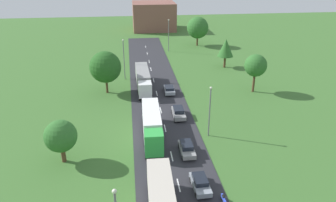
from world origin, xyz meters
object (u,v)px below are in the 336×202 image
Objects in this scene: truck_second at (152,124)px; tree_birch at (61,136)px; car_fourth at (179,112)px; lamppost_third at (124,57)px; tree_maple at (198,28)px; motorcycle_courier at (224,199)px; distant_building at (154,16)px; truck_third at (143,78)px; car_fifth at (169,89)px; lamppost_second at (210,109)px; lamppost_fourth at (169,34)px; tree_oak at (105,67)px; tree_pine at (256,66)px; car_second at (200,183)px; car_third at (187,148)px; tree_elm at (226,48)px.

truck_second is 2.07× the size of tree_birch.
lamppost_third is at bearing 113.85° from car_fourth.
lamppost_third is at bearing -128.58° from tree_maple.
motorcycle_courier is 93.78m from distant_building.
truck_third is 27.28m from tree_birch.
car_fourth is at bearing 94.49° from motorcycle_courier.
truck_second is 2.86× the size of car_fifth.
lamppost_second is at bearing -67.27° from truck_third.
lamppost_fourth is (0.02, 47.81, 0.59)m from lamppost_second.
car_fourth is 72.82m from distant_building.
tree_oak reaches higher than motorcycle_courier.
tree_pine is (24.99, -10.47, 0.50)m from lamppost_third.
car_second is at bearing -68.82° from tree_oak.
car_third is at bearing -90.94° from car_fifth.
tree_elm is at bearing 29.39° from truck_third.
car_fifth is at bearing 89.79° from car_second.
tree_pine reaches higher than car_second.
tree_pine is (3.41, -37.52, 0.01)m from tree_maple.
lamppost_third reaches higher than car_fifth.
lamppost_fourth is at bearing 111.78° from tree_pine.
tree_oak is (-13.85, 33.31, 4.67)m from motorcycle_courier.
lamppost_second is 1.33× the size of tree_birch.
car_third is at bearing -113.38° from tree_elm.
truck_third is 23.29m from tree_elm.
car_fifth is 39.00m from tree_maple.
car_fourth is 21.06m from motorcycle_courier.
truck_second is at bearing 113.62° from motorcycle_courier.
tree_pine is at bearing -6.02° from tree_oak.
truck_third is at bearing 98.42° from car_second.
lamppost_second is at bearing 47.43° from car_third.
lamppost_second is at bearing -90.02° from lamppost_fourth.
tree_birch is (-20.08, -4.25, -0.62)m from lamppost_second.
tree_birch reaches higher than car_second.
tree_maple is at bearing 62.93° from tree_birch.
tree_maple is (13.06, 36.47, 4.52)m from car_fifth.
car_third reaches higher than car_fifth.
truck_third is 32.59m from car_second.
tree_maple is (21.58, 27.05, 0.49)m from lamppost_third.
tree_maple reaches higher than car_fifth.
lamppost_second reaches higher than car_second.
tree_pine is (28.45, -3.00, 0.13)m from tree_oak.
truck_third reaches higher than motorcycle_courier.
tree_pine reaches higher than truck_third.
lamppost_third is at bearing -119.66° from lamppost_fourth.
lamppost_fourth is 1.30× the size of tree_elm.
tree_elm is 49.25m from distant_building.
tree_birch reaches higher than motorcycle_courier.
car_fourth is 0.60× the size of tree_pine.
car_third is 0.62× the size of tree_elm.
car_fifth is (0.35, 21.32, -0.02)m from car_third.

